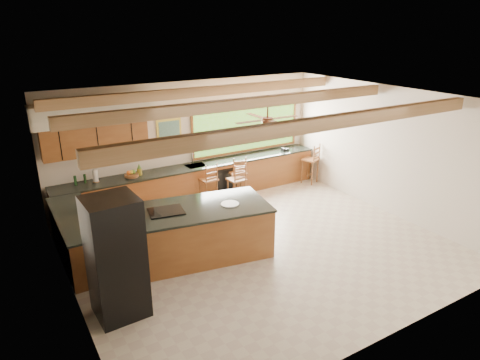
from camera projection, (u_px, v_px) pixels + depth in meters
ground at (259, 245)px, 8.82m from camera, size 7.20×7.20×0.00m
room_shell at (235, 135)px, 8.50m from camera, size 7.27×6.54×3.02m
counter_run at (173, 193)px, 10.29m from camera, size 7.12×3.10×1.22m
island at (194, 232)px, 8.30m from camera, size 3.10×1.85×1.03m
refrigerator at (116, 258)px, 6.46m from camera, size 0.79×0.77×1.95m
bar_stool_a at (209, 181)px, 10.56m from camera, size 0.43×0.43×1.11m
bar_stool_b at (238, 181)px, 10.56m from camera, size 0.41×0.41×1.11m
bar_stool_c at (239, 174)px, 10.97m from camera, size 0.48×0.48×1.15m
bar_stool_d at (312, 160)px, 12.03m from camera, size 0.54×0.54×1.15m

